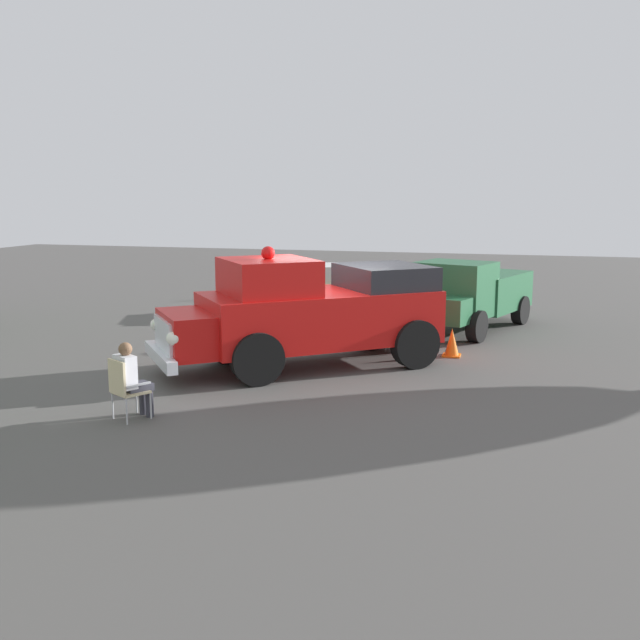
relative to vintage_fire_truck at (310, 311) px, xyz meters
The scene contains 9 objects.
ground_plane 1.36m from the vintage_fire_truck, 162.95° to the left, with size 60.00×60.00×0.00m, color #514F4C.
vintage_fire_truck is the anchor object (origin of this frame).
classic_hot_rod 7.32m from the vintage_fire_truck, 165.74° to the right, with size 3.32×4.73×1.46m.
parked_pickup 6.03m from the vintage_fire_truck, 151.39° to the left, with size 5.12×3.26×1.90m.
lawn_chair_near_truck 4.79m from the vintage_fire_truck, 22.48° to the right, with size 0.67×0.67×1.02m.
lawn_chair_by_car 10.62m from the vintage_fire_truck, 158.06° to the right, with size 0.64×0.64×1.02m.
lawn_chair_spare 2.75m from the vintage_fire_truck, 143.61° to the left, with size 0.62×0.62×1.02m.
spectator_seated 4.65m from the vintage_fire_truck, 22.25° to the right, with size 0.65×0.59×1.29m.
traffic_cone 3.47m from the vintage_fire_truck, 123.24° to the left, with size 0.40×0.40×0.64m.
Camera 1 is at (15.08, 4.15, 3.65)m, focal length 40.85 mm.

